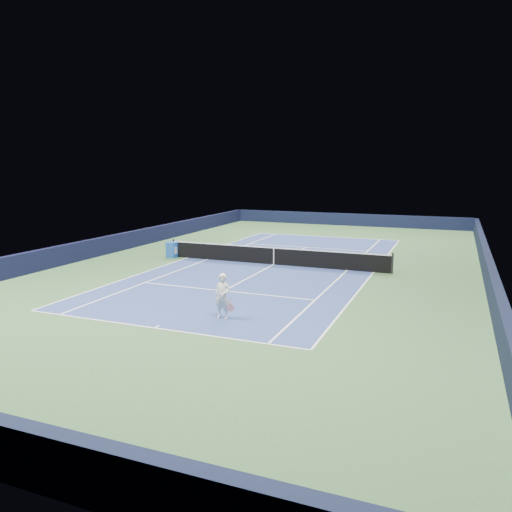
% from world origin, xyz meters
% --- Properties ---
extents(ground, '(40.00, 40.00, 0.00)m').
position_xyz_m(ground, '(0.00, 0.00, 0.00)').
color(ground, '#345830').
rests_on(ground, ground).
extents(wall_far, '(22.00, 0.35, 1.10)m').
position_xyz_m(wall_far, '(0.00, 19.82, 0.55)').
color(wall_far, black).
rests_on(wall_far, ground).
extents(wall_right, '(0.35, 40.00, 1.10)m').
position_xyz_m(wall_right, '(10.82, 0.00, 0.55)').
color(wall_right, black).
rests_on(wall_right, ground).
extents(wall_left, '(0.35, 40.00, 1.10)m').
position_xyz_m(wall_left, '(-10.82, 0.00, 0.55)').
color(wall_left, black).
rests_on(wall_left, ground).
extents(court_surface, '(10.97, 23.77, 0.01)m').
position_xyz_m(court_surface, '(0.00, 0.00, 0.00)').
color(court_surface, navy).
rests_on(court_surface, ground).
extents(baseline_far, '(10.97, 0.08, 0.00)m').
position_xyz_m(baseline_far, '(0.00, 11.88, 0.01)').
color(baseline_far, white).
rests_on(baseline_far, ground).
extents(baseline_near, '(10.97, 0.08, 0.00)m').
position_xyz_m(baseline_near, '(0.00, -11.88, 0.01)').
color(baseline_near, white).
rests_on(baseline_near, ground).
extents(sideline_doubles_right, '(0.08, 23.77, 0.00)m').
position_xyz_m(sideline_doubles_right, '(5.49, 0.00, 0.01)').
color(sideline_doubles_right, white).
rests_on(sideline_doubles_right, ground).
extents(sideline_doubles_left, '(0.08, 23.77, 0.00)m').
position_xyz_m(sideline_doubles_left, '(-5.49, 0.00, 0.01)').
color(sideline_doubles_left, white).
rests_on(sideline_doubles_left, ground).
extents(sideline_singles_right, '(0.08, 23.77, 0.00)m').
position_xyz_m(sideline_singles_right, '(4.12, 0.00, 0.01)').
color(sideline_singles_right, white).
rests_on(sideline_singles_right, ground).
extents(sideline_singles_left, '(0.08, 23.77, 0.00)m').
position_xyz_m(sideline_singles_left, '(-4.12, 0.00, 0.01)').
color(sideline_singles_left, white).
rests_on(sideline_singles_left, ground).
extents(service_line_far, '(8.23, 0.08, 0.00)m').
position_xyz_m(service_line_far, '(0.00, 6.40, 0.01)').
color(service_line_far, white).
rests_on(service_line_far, ground).
extents(service_line_near, '(8.23, 0.08, 0.00)m').
position_xyz_m(service_line_near, '(0.00, -6.40, 0.01)').
color(service_line_near, white).
rests_on(service_line_near, ground).
extents(center_service_line, '(0.08, 12.80, 0.00)m').
position_xyz_m(center_service_line, '(0.00, 0.00, 0.01)').
color(center_service_line, white).
rests_on(center_service_line, ground).
extents(center_mark_far, '(0.08, 0.30, 0.00)m').
position_xyz_m(center_mark_far, '(0.00, 11.73, 0.01)').
color(center_mark_far, white).
rests_on(center_mark_far, ground).
extents(center_mark_near, '(0.08, 0.30, 0.00)m').
position_xyz_m(center_mark_near, '(0.00, -11.73, 0.01)').
color(center_mark_near, white).
rests_on(center_mark_near, ground).
extents(tennis_net, '(12.90, 0.10, 1.07)m').
position_xyz_m(tennis_net, '(0.00, 0.00, 0.50)').
color(tennis_net, black).
rests_on(tennis_net, ground).
extents(sponsor_cube, '(0.62, 0.55, 0.93)m').
position_xyz_m(sponsor_cube, '(-6.40, -0.20, 0.46)').
color(sponsor_cube, blue).
rests_on(sponsor_cube, ground).
extents(tennis_player, '(0.77, 1.23, 2.69)m').
position_xyz_m(tennis_player, '(1.69, -10.03, 0.82)').
color(tennis_player, white).
rests_on(tennis_player, ground).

